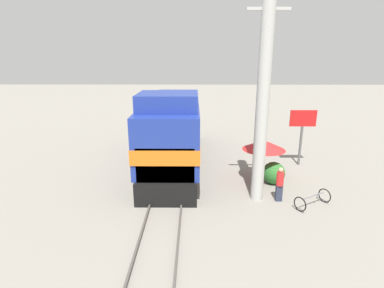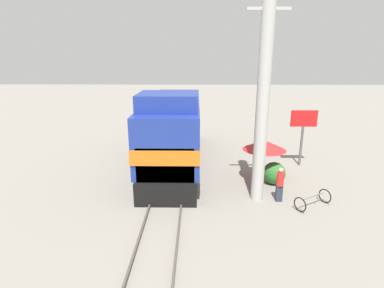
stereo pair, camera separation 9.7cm
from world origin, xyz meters
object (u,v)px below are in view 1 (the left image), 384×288
Objects in this scene: utility_pole at (263,98)px; bicycle at (313,199)px; vendor_umbrella at (264,145)px; billboard_sign at (303,124)px; person_bystander at (280,183)px; locomotive at (173,131)px.

bicycle is at bearing -19.00° from utility_pole.
billboard_sign is (2.90, 2.56, 0.57)m from vendor_umbrella.
person_bystander is 1.60m from bicycle.
utility_pole reaches higher than person_bystander.
utility_pole reaches higher than billboard_sign.
vendor_umbrella is at bearing -28.42° from locomotive.
person_bystander is at bearing -117.66° from billboard_sign.
utility_pole is (4.33, -4.93, 2.69)m from locomotive.
locomotive is 5.75m from vendor_umbrella.
vendor_umbrella reaches higher than bicycle.
vendor_umbrella is 1.26× the size of bicycle.
utility_pole is 5.24× the size of bicycle.
utility_pole is 5.16m from bicycle.
billboard_sign is at bearing -43.68° from bicycle.
person_bystander is at bearing -14.95° from utility_pole.
billboard_sign reaches higher than person_bystander.
bicycle is (1.66, -3.02, -1.70)m from vendor_umbrella.
locomotive is at bearing 178.71° from billboard_sign.
billboard_sign is 5.92m from person_bystander.
billboard_sign is at bearing 62.34° from person_bystander.
locomotive is at bearing 131.26° from utility_pole.
utility_pole reaches higher than bicycle.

